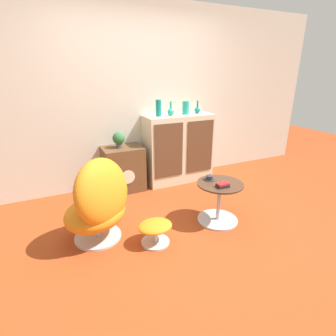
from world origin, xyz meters
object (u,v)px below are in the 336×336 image
Objects in this scene: vase_inner_right at (186,108)px; vase_rightmost at (197,110)px; sideboard at (178,148)px; teacup at (209,178)px; book_stack at (223,185)px; vase_inner_left at (171,111)px; egg_chair at (99,203)px; ottoman at (155,229)px; vase_leftmost at (158,108)px; coffee_table at (219,201)px; tv_console at (123,169)px; potted_plant at (119,139)px.

vase_rightmost is at bearing 0.00° from vase_inner_right.
teacup is at bearing -99.80° from sideboard.
vase_rightmost is 1.62m from book_stack.
vase_rightmost is at bearing 0.00° from vase_inner_left.
vase_inner_left is at bearing 86.32° from teacup.
vase_rightmost is (1.79, 1.11, 0.68)m from egg_chair.
ottoman is 1.84m from vase_leftmost.
tv_console is at bearing 119.51° from coffee_table.
sideboard is 0.72m from vase_leftmost.
vase_inner_right is 1.34× the size of book_stack.
egg_chair is at bearing -144.98° from vase_inner_right.
coffee_table reaches higher than ottoman.
egg_chair is at bearing -140.24° from vase_inner_left.
vase_inner_left reaches higher than potted_plant.
egg_chair reaches higher than coffee_table.
book_stack is at bearing -109.84° from vase_rightmost.
potted_plant is (-1.26, 0.00, -0.33)m from vase_rightmost.
vase_inner_left is (1.33, 1.11, 0.68)m from egg_chair.
vase_inner_left reaches higher than egg_chair.
sideboard is at bearing -0.36° from tv_console.
vase_inner_right reaches higher than tv_console.
book_stack is at bearing -111.64° from coffee_table.
potted_plant is 1.71× the size of teacup.
vase_leftmost reaches higher than egg_chair.
coffee_table is 0.27m from book_stack.
tv_console is 1.45m from vase_rightmost.
vase_inner_left is at bearing -180.00° from vase_rightmost.
vase_leftmost reaches higher than vase_rightmost.
vase_inner_right is at bearing -0.12° from potted_plant.
coffee_table is 0.29m from teacup.
vase_inner_left is (0.77, -0.00, 0.78)m from tv_console.
vase_inner_left is 1.54m from book_stack.
sideboard reaches higher than egg_chair.
vase_rightmost is (0.47, 1.32, 0.85)m from coffee_table.
teacup is (1.26, -0.08, 0.08)m from egg_chair.
vase_inner_right is 1.02× the size of vase_rightmost.
vase_inner_left reaches higher than book_stack.
vase_leftmost reaches higher than vase_inner_right.
egg_chair reaches higher than tv_console.
vase_inner_left reaches higher than ottoman.
ottoman is (-0.09, -1.41, -0.16)m from tv_console.
sideboard is 5.51× the size of vase_rightmost.
vase_inner_left is 0.90× the size of potted_plant.
egg_chair is 3.94× the size of vase_leftmost.
coffee_table is at bearing -59.22° from potted_plant.
sideboard is at bearing -1.73° from vase_inner_left.
teacup is at bearing -59.94° from tv_console.
vase_inner_right is 0.87× the size of potted_plant.
book_stack is at bearing -92.27° from vase_inner_left.
potted_plant is at bearing 121.44° from teacup.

